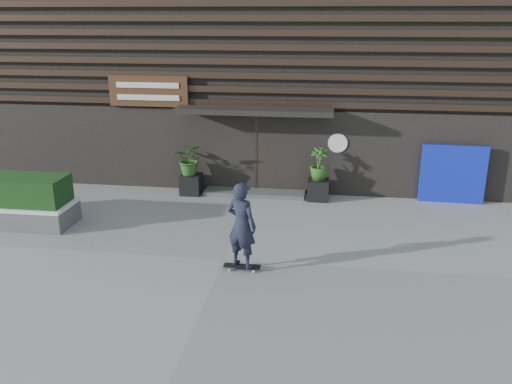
% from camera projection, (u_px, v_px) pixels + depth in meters
% --- Properties ---
extents(ground, '(80.00, 80.00, 0.00)m').
position_uv_depth(ground, '(225.00, 260.00, 11.78)').
color(ground, gray).
rests_on(ground, ground).
extents(entrance_step, '(3.00, 0.80, 0.12)m').
position_uv_depth(entrance_step, '(255.00, 193.00, 16.09)').
color(entrance_step, '#4A4947').
rests_on(entrance_step, ground).
extents(planter_pot_left, '(0.60, 0.60, 0.60)m').
position_uv_depth(planter_pot_left, '(191.00, 184.00, 16.08)').
color(planter_pot_left, black).
rests_on(planter_pot_left, ground).
extents(bamboo_left, '(0.86, 0.75, 0.96)m').
position_uv_depth(bamboo_left, '(190.00, 159.00, 15.83)').
color(bamboo_left, '#2D591E').
rests_on(bamboo_left, planter_pot_left).
extents(planter_pot_right, '(0.60, 0.60, 0.60)m').
position_uv_depth(planter_pot_right, '(318.00, 190.00, 15.57)').
color(planter_pot_right, black).
rests_on(planter_pot_right, ground).
extents(bamboo_right, '(0.54, 0.54, 0.96)m').
position_uv_depth(bamboo_right, '(319.00, 164.00, 15.32)').
color(bamboo_right, '#2D591E').
rests_on(bamboo_right, planter_pot_right).
extents(raised_bed, '(3.50, 1.20, 0.50)m').
position_uv_depth(raised_bed, '(7.00, 214.00, 13.82)').
color(raised_bed, '#4E4E4C').
rests_on(raised_bed, ground).
extents(snow_layer, '(3.50, 1.20, 0.08)m').
position_uv_depth(snow_layer, '(5.00, 203.00, 13.73)').
color(snow_layer, white).
rests_on(snow_layer, raised_bed).
extents(hedge, '(3.30, 1.00, 0.70)m').
position_uv_depth(hedge, '(3.00, 189.00, 13.61)').
color(hedge, '#143413').
rests_on(hedge, snow_layer).
extents(blue_tarp, '(1.80, 0.20, 1.68)m').
position_uv_depth(blue_tarp, '(453.00, 174.00, 15.17)').
color(blue_tarp, '#0D1BB4').
rests_on(blue_tarp, ground).
extents(building, '(18.00, 11.00, 8.00)m').
position_uv_depth(building, '(275.00, 48.00, 19.90)').
color(building, black).
rests_on(building, ground).
extents(skateboarder, '(0.79, 0.67, 1.93)m').
position_uv_depth(skateboarder, '(242.00, 225.00, 11.01)').
color(skateboarder, black).
rests_on(skateboarder, ground).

